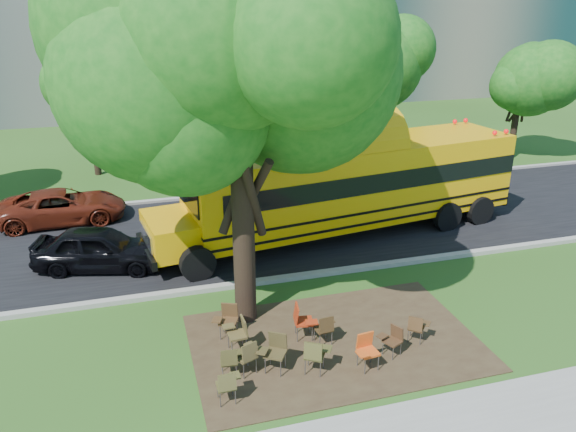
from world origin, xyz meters
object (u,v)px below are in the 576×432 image
object	(u,v)px
chair_8	(239,331)
bg_car_red	(63,206)
main_tree	(240,108)
chair_1	(230,359)
chair_2	(248,354)
chair_9	(228,317)
chair_3	(275,349)
school_bus	(352,182)
chair_0	(228,384)
chair_4	(315,353)
chair_11	(325,327)
black_car	(100,248)
chair_7	(417,326)
chair_5	(366,348)
chair_10	(302,319)
chair_6	(393,338)

from	to	relation	value
chair_8	bg_car_red	xyz separation A→B (m)	(-4.73, 10.04, 0.08)
main_tree	chair_1	distance (m)	5.69
chair_2	chair_9	bearing A→B (deg)	73.13
chair_3	bg_car_red	distance (m)	12.25
school_bus	chair_0	bearing A→B (deg)	-135.18
chair_2	chair_4	size ratio (longest dim) A/B	0.97
chair_11	black_car	xyz separation A→B (m)	(-5.36, 5.91, 0.17)
chair_2	chair_3	world-z (taller)	chair_3
chair_3	chair_8	world-z (taller)	chair_3
school_bus	chair_2	size ratio (longest dim) A/B	15.65
main_tree	chair_8	distance (m)	5.25
chair_0	chair_8	xyz separation A→B (m)	(0.61, 1.81, 0.05)
chair_2	chair_7	bearing A→B (deg)	-21.34
chair_4	chair_0	bearing A→B (deg)	-137.78
chair_4	chair_5	bearing A→B (deg)	24.67
chair_3	chair_11	world-z (taller)	chair_3
chair_9	chair_10	distance (m)	1.86
main_tree	school_bus	world-z (taller)	main_tree
chair_5	chair_11	world-z (taller)	chair_5
chair_1	black_car	bearing A→B (deg)	119.65
chair_6	bg_car_red	xyz separation A→B (m)	(-8.21, 11.21, 0.16)
main_tree	chair_11	distance (m)	5.61
chair_5	chair_9	world-z (taller)	chair_9
chair_8	black_car	bearing A→B (deg)	27.30
chair_2	chair_11	distance (m)	2.15
main_tree	chair_2	xyz separation A→B (m)	(-0.46, -2.33, -5.07)
chair_5	chair_10	size ratio (longest dim) A/B	0.93
black_car	chair_5	bearing A→B (deg)	-124.91
chair_0	black_car	bearing A→B (deg)	109.60
chair_6	chair_11	world-z (taller)	chair_11
chair_9	chair_0	bearing A→B (deg)	102.77
school_bus	main_tree	bearing A→B (deg)	-144.06
chair_1	black_car	size ratio (longest dim) A/B	0.20
chair_8	chair_10	xyz separation A→B (m)	(1.59, 0.05, 0.03)
chair_5	chair_9	bearing A→B (deg)	-44.20
chair_11	black_car	distance (m)	7.98
chair_2	chair_5	size ratio (longest dim) A/B	0.98
chair_1	chair_6	distance (m)	3.88
chair_8	chair_10	distance (m)	1.60
chair_8	school_bus	bearing A→B (deg)	-44.28
chair_1	chair_10	xyz separation A→B (m)	(1.99, 1.01, 0.10)
chair_0	chair_5	size ratio (longest dim) A/B	0.93
chair_6	black_car	size ratio (longest dim) A/B	0.19
black_car	bg_car_red	xyz separation A→B (m)	(-1.44, 4.47, -0.05)
main_tree	black_car	bearing A→B (deg)	131.88
chair_5	bg_car_red	xyz separation A→B (m)	(-7.39, 11.52, 0.09)
chair_1	chair_8	bearing A→B (deg)	73.38
chair_3	chair_10	distance (m)	1.40
chair_2	chair_7	world-z (taller)	chair_2
chair_1	chair_4	distance (m)	1.91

